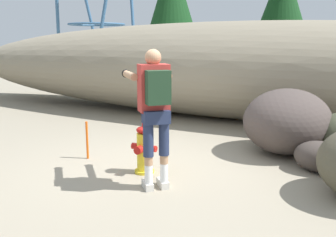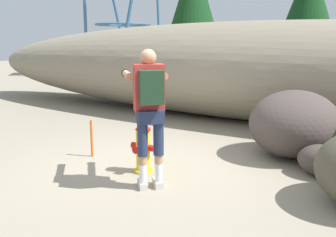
% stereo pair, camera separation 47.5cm
% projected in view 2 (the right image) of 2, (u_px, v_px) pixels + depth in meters
% --- Properties ---
extents(ground_plane, '(56.00, 56.00, 0.04)m').
position_uv_depth(ground_plane, '(151.00, 170.00, 5.56)').
color(ground_plane, gray).
extents(dirt_embankment, '(17.69, 3.20, 2.28)m').
position_uv_depth(dirt_embankment, '(255.00, 71.00, 8.87)').
color(dirt_embankment, gray).
rests_on(dirt_embankment, ground_plane).
extents(fire_hydrant, '(0.38, 0.33, 0.72)m').
position_uv_depth(fire_hydrant, '(143.00, 149.00, 5.38)').
color(fire_hydrant, yellow).
rests_on(fire_hydrant, ground_plane).
extents(utility_worker, '(0.95, 0.97, 1.74)m').
position_uv_depth(utility_worker, '(149.00, 101.00, 4.69)').
color(utility_worker, beige).
rests_on(utility_worker, ground_plane).
extents(boulder_mid, '(1.60, 1.75, 1.07)m').
position_uv_depth(boulder_mid, '(294.00, 123.00, 6.10)').
color(boulder_mid, '#493F3B').
rests_on(boulder_mid, ground_plane).
extents(boulder_small, '(0.82, 0.72, 0.44)m').
position_uv_depth(boulder_small, '(323.00, 161.00, 5.24)').
color(boulder_small, '#423934').
rests_on(boulder_small, ground_plane).
extents(survey_stake, '(0.04, 0.04, 0.60)m').
position_uv_depth(survey_stake, '(92.00, 138.00, 6.11)').
color(survey_stake, '#E55914').
rests_on(survey_stake, ground_plane).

